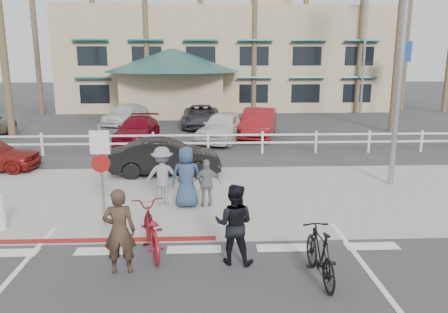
{
  "coord_description": "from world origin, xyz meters",
  "views": [
    {
      "loc": [
        0.27,
        -8.38,
        4.15
      ],
      "look_at": [
        0.79,
        3.34,
        1.5
      ],
      "focal_mm": 35.0,
      "sensor_mm": 36.0,
      "label": 1
    }
  ],
  "objects_px": {
    "sign_post": "(102,170)",
    "bike_black": "(320,254)",
    "bike_red": "(151,229)",
    "car_white_sedan": "(166,157)"
  },
  "relations": [
    {
      "from": "sign_post",
      "to": "bike_black",
      "type": "bearing_deg",
      "value": -32.49
    },
    {
      "from": "bike_red",
      "to": "bike_black",
      "type": "distance_m",
      "value": 3.63
    },
    {
      "from": "bike_black",
      "to": "car_white_sedan",
      "type": "distance_m",
      "value": 8.72
    },
    {
      "from": "sign_post",
      "to": "bike_red",
      "type": "relative_size",
      "value": 1.45
    },
    {
      "from": "sign_post",
      "to": "car_white_sedan",
      "type": "relative_size",
      "value": 0.74
    },
    {
      "from": "sign_post",
      "to": "bike_red",
      "type": "bearing_deg",
      "value": -49.94
    },
    {
      "from": "bike_black",
      "to": "car_white_sedan",
      "type": "bearing_deg",
      "value": -68.18
    },
    {
      "from": "bike_red",
      "to": "bike_black",
      "type": "height_order",
      "value": "bike_black"
    },
    {
      "from": "bike_red",
      "to": "car_white_sedan",
      "type": "xyz_separation_m",
      "value": [
        -0.24,
        6.56,
        0.12
      ]
    },
    {
      "from": "bike_red",
      "to": "car_white_sedan",
      "type": "bearing_deg",
      "value": -102.35
    }
  ]
}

